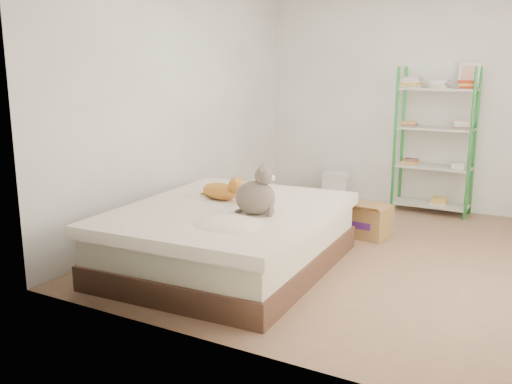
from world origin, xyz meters
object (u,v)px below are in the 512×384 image
Objects in this scene: cardboard_box at (365,220)px; shelf_unit at (435,138)px; grey_cat at (255,190)px; white_bin at (335,187)px; orange_cat at (220,189)px; bed at (229,237)px.

shelf_unit is at bearing 79.67° from cardboard_box.
grey_cat is 0.99× the size of white_bin.
orange_cat reaches higher than cardboard_box.
shelf_unit is 4.32× the size of white_bin.
cardboard_box is at bearing -33.33° from grey_cat.
cardboard_box is at bearing -105.98° from shelf_unit.
orange_cat is at bearing 42.23° from grey_cat.
shelf_unit is at bearing 64.88° from bed.
grey_cat reaches higher than orange_cat.
shelf_unit is at bearing -33.62° from grey_cat.
white_bin is (-1.18, -0.09, -0.69)m from shelf_unit.
bed is 2.67m from white_bin.
shelf_unit is (0.80, 2.84, 0.15)m from grey_cat.
cardboard_box is (0.42, 1.54, -0.57)m from grey_cat.
grey_cat is at bearing -18.78° from bed.
white_bin is (-0.38, 2.75, -0.54)m from grey_cat.
grey_cat is at bearing -18.03° from orange_cat.
grey_cat is (0.31, -0.09, 0.47)m from bed.
orange_cat is 1.15× the size of grey_cat.
orange_cat is at bearing -117.82° from shelf_unit.
cardboard_box is at bearing -56.40° from white_bin.
orange_cat is at bearing -93.63° from white_bin.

